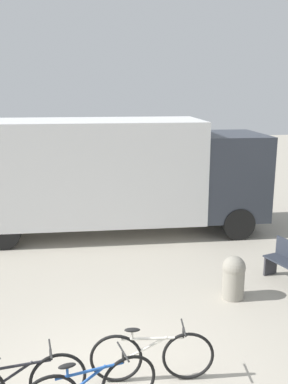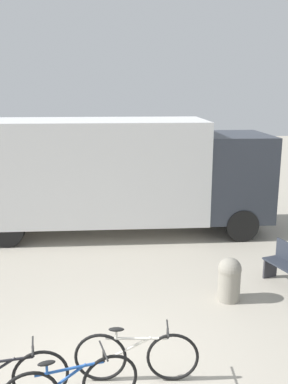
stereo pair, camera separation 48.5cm
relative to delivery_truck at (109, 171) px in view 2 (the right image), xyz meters
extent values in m
cube|color=white|center=(-0.77, 0.06, 0.06)|extent=(7.09, 2.99, 2.78)
cube|color=#333842|center=(3.58, -0.29, -0.15)|extent=(2.00, 2.49, 2.36)
cylinder|color=black|center=(3.66, 0.77, -1.33)|extent=(0.90, 0.35, 0.88)
cylinder|color=black|center=(3.49, -1.35, -1.33)|extent=(0.90, 0.35, 0.88)
cylinder|color=black|center=(-2.59, 1.27, -1.33)|extent=(0.90, 0.35, 0.88)
cylinder|color=black|center=(-2.75, -0.85, -1.33)|extent=(0.90, 0.35, 0.88)
cube|color=#2D2D33|center=(3.26, -3.68, -1.55)|extent=(0.34, 0.13, 0.44)
torus|color=black|center=(-1.41, -6.86, -1.40)|extent=(0.74, 0.11, 0.74)
cylinder|color=black|center=(-1.48, -6.86, -1.02)|extent=(0.03, 0.03, 0.16)
cylinder|color=black|center=(-1.48, -6.86, -0.95)|extent=(0.06, 0.44, 0.02)
torus|color=black|center=(-0.51, -7.09, -1.40)|extent=(0.74, 0.18, 0.74)
cylinder|color=#1E4C9E|center=(-1.01, -7.18, -1.10)|extent=(0.86, 0.19, 0.04)
cylinder|color=#1E4C9E|center=(-1.08, -7.19, -1.24)|extent=(0.57, 0.14, 0.35)
cylinder|color=#1E4C9E|center=(-1.28, -7.23, -1.04)|extent=(0.03, 0.03, 0.12)
ellipsoid|color=black|center=(-1.28, -7.23, -0.96)|extent=(0.23, 0.13, 0.05)
cylinder|color=black|center=(-0.58, -7.10, -1.02)|extent=(0.03, 0.03, 0.16)
cylinder|color=black|center=(-0.58, -7.10, -0.95)|extent=(0.10, 0.44, 0.02)
torus|color=black|center=(-0.60, -6.58, -1.40)|extent=(0.74, 0.15, 0.74)
torus|color=black|center=(0.40, -6.73, -1.40)|extent=(0.74, 0.15, 0.74)
cylinder|color=silver|center=(-0.10, -6.65, -1.10)|extent=(0.86, 0.16, 0.04)
cylinder|color=silver|center=(-0.18, -6.64, -1.24)|extent=(0.58, 0.12, 0.35)
cylinder|color=silver|center=(-0.38, -6.61, -1.04)|extent=(0.03, 0.03, 0.12)
ellipsoid|color=black|center=(-0.38, -6.61, -0.96)|extent=(0.23, 0.12, 0.05)
cylinder|color=black|center=(0.33, -6.71, -1.02)|extent=(0.03, 0.03, 0.16)
cylinder|color=black|center=(0.33, -6.71, -0.95)|extent=(0.09, 0.44, 0.02)
cylinder|color=gray|center=(2.01, -4.54, -1.45)|extent=(0.44, 0.44, 0.65)
sphere|color=gray|center=(2.01, -4.54, -1.13)|extent=(0.46, 0.46, 0.46)
camera|label=1|loc=(-1.26, -11.82, 2.29)|focal=40.00mm
camera|label=2|loc=(-0.78, -11.91, 2.29)|focal=40.00mm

